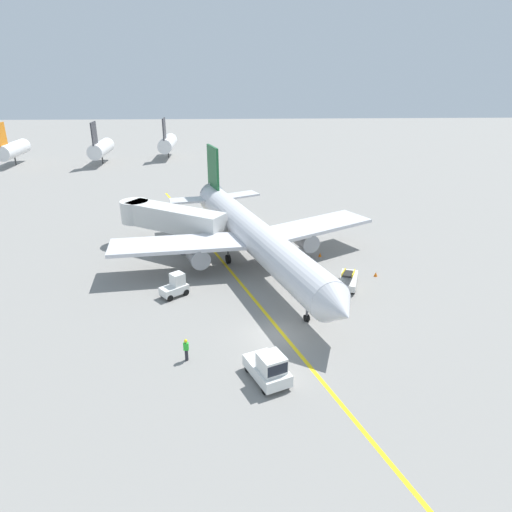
% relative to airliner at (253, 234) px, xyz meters
% --- Properties ---
extents(ground_plane, '(300.00, 300.00, 0.00)m').
position_rel_airliner_xyz_m(ground_plane, '(1.27, -13.43, -3.42)').
color(ground_plane, gray).
extents(taxi_line_yellow, '(26.62, 75.64, 0.01)m').
position_rel_airliner_xyz_m(taxi_line_yellow, '(0.18, -8.43, -3.41)').
color(taxi_line_yellow, yellow).
rests_on(taxi_line_yellow, ground).
extents(airliner, '(27.57, 34.29, 10.10)m').
position_rel_airliner_xyz_m(airliner, '(0.00, 0.00, 0.00)').
color(airliner, silver).
rests_on(airliner, ground).
extents(jet_bridge, '(12.25, 8.82, 4.85)m').
position_rel_airliner_xyz_m(jet_bridge, '(-9.56, 5.45, 0.12)').
color(jet_bridge, silver).
rests_on(jet_bridge, ground).
extents(pushback_tug, '(3.20, 4.06, 2.20)m').
position_rel_airliner_xyz_m(pushback_tug, '(0.38, -18.90, -2.42)').
color(pushback_tug, silver).
rests_on(pushback_tug, ground).
extents(baggage_tug_near_wing, '(2.68, 2.53, 2.10)m').
position_rel_airliner_xyz_m(baggage_tug_near_wing, '(-7.13, -6.47, -2.49)').
color(baggage_tug_near_wing, silver).
rests_on(baggage_tug_near_wing, ground).
extents(belt_loader_forward_hold, '(2.68, 5.15, 2.59)m').
position_rel_airliner_xyz_m(belt_loader_forward_hold, '(8.69, -5.31, -2.64)').
color(belt_loader_forward_hold, silver).
rests_on(belt_loader_forward_hold, ground).
extents(ground_crew_marshaller, '(0.36, 0.24, 1.70)m').
position_rel_airliner_xyz_m(ground_crew_marshaller, '(-5.20, -16.38, -2.51)').
color(ground_crew_marshaller, '#26262D').
rests_on(ground_crew_marshaller, ground).
extents(safety_cone_nose_left, '(0.36, 0.36, 0.44)m').
position_rel_airliner_xyz_m(safety_cone_nose_left, '(11.92, -3.14, -3.20)').
color(safety_cone_nose_left, orange).
rests_on(safety_cone_nose_left, ground).
extents(safety_cone_nose_right, '(0.36, 0.36, 0.44)m').
position_rel_airliner_xyz_m(safety_cone_nose_right, '(4.36, 1.00, -3.20)').
color(safety_cone_nose_right, orange).
rests_on(safety_cone_nose_right, ground).
extents(safety_cone_wingtip_left, '(0.36, 0.36, 0.44)m').
position_rel_airliner_xyz_m(safety_cone_wingtip_left, '(7.31, 2.09, -3.20)').
color(safety_cone_wingtip_left, orange).
rests_on(safety_cone_wingtip_left, ground).
extents(distant_aircraft_mid_left, '(3.00, 10.10, 8.80)m').
position_rel_airliner_xyz_m(distant_aircraft_mid_left, '(-46.80, 52.98, -0.20)').
color(distant_aircraft_mid_left, silver).
rests_on(distant_aircraft_mid_left, ground).
extents(distant_aircraft_mid_right, '(3.00, 10.10, 8.80)m').
position_rel_airliner_xyz_m(distant_aircraft_mid_right, '(-29.33, 53.51, -0.20)').
color(distant_aircraft_mid_right, silver).
rests_on(distant_aircraft_mid_right, ground).
extents(distant_aircraft_far_right, '(3.00, 10.10, 8.80)m').
position_rel_airliner_xyz_m(distant_aircraft_far_right, '(-16.63, 59.82, -0.20)').
color(distant_aircraft_far_right, silver).
rests_on(distant_aircraft_far_right, ground).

